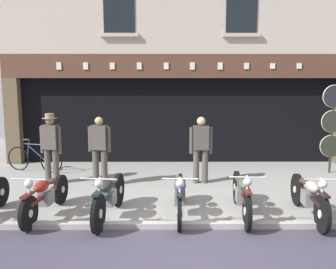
{
  "coord_description": "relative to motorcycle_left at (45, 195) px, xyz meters",
  "views": [
    {
      "loc": [
        -0.39,
        -6.0,
        2.54
      ],
      "look_at": [
        -0.34,
        2.54,
        1.28
      ],
      "focal_mm": 39.41,
      "sensor_mm": 36.0,
      "label": 1
    }
  ],
  "objects": [
    {
      "name": "motorcycle_center_right",
      "position": [
        3.68,
        0.02,
        0.02
      ],
      "size": [
        0.62,
        2.11,
        0.93
      ],
      "rotation": [
        0.0,
        0.0,
        3.08
      ],
      "color": "black",
      "rests_on": "ground"
    },
    {
      "name": "motorcycle_center_left",
      "position": [
        1.21,
        -0.12,
        0.02
      ],
      "size": [
        0.62,
        2.03,
        0.93
      ],
      "rotation": [
        0.0,
        0.0,
        3.02
      ],
      "color": "black",
      "rests_on": "ground"
    },
    {
      "name": "ground",
      "position": [
        2.64,
        -1.63,
        -0.45
      ],
      "size": [
        22.5,
        22.0,
        0.18
      ],
      "color": "gray"
    },
    {
      "name": "salesman_left",
      "position": [
        -0.56,
        2.24,
        0.56
      ],
      "size": [
        0.55,
        0.35,
        1.74
      ],
      "rotation": [
        0.0,
        0.0,
        2.92
      ],
      "color": "#47423D",
      "rests_on": "ground"
    },
    {
      "name": "motorcycle_right",
      "position": [
        4.9,
        -0.1,
        0.01
      ],
      "size": [
        0.62,
        2.06,
        0.92
      ],
      "rotation": [
        0.0,
        0.0,
        3.09
      ],
      "color": "black",
      "rests_on": "ground"
    },
    {
      "name": "tyre_sign_pole",
      "position": [
        6.78,
        3.27,
        0.99
      ],
      "size": [
        0.62,
        0.06,
        2.42
      ],
      "color": "#232328",
      "rests_on": "ground"
    },
    {
      "name": "advert_board_far",
      "position": [
        -0.56,
        4.75,
        1.25
      ],
      "size": [
        0.78,
        0.03,
        1.11
      ],
      "color": "silver"
    },
    {
      "name": "leaning_bicycle",
      "position": [
        -1.44,
        3.47,
        -0.04
      ],
      "size": [
        1.7,
        0.68,
        0.94
      ],
      "rotation": [
        0.0,
        0.0,
        -1.87
      ],
      "color": "black",
      "rests_on": "ground"
    },
    {
      "name": "motorcycle_center",
      "position": [
        2.52,
        0.02,
        0.0
      ],
      "size": [
        0.62,
        2.05,
        0.91
      ],
      "rotation": [
        0.0,
        0.0,
        3.1
      ],
      "color": "black",
      "rests_on": "ground"
    },
    {
      "name": "shopkeeper_center",
      "position": [
        0.67,
        2.02,
        0.52
      ],
      "size": [
        0.55,
        0.29,
        1.68
      ],
      "rotation": [
        0.0,
        0.0,
        2.95
      ],
      "color": "#47423D",
      "rests_on": "ground"
    },
    {
      "name": "advert_board_near",
      "position": [
        0.57,
        4.75,
        1.34
      ],
      "size": [
        0.71,
        0.03,
        1.1
      ],
      "color": "beige"
    },
    {
      "name": "shop_facade",
      "position": [
        2.64,
        6.39,
        1.24
      ],
      "size": [
        10.8,
        4.42,
        5.95
      ],
      "color": "black",
      "rests_on": "ground"
    },
    {
      "name": "salesman_right",
      "position": [
        3.11,
        2.27,
        0.5
      ],
      "size": [
        0.56,
        0.25,
        1.65
      ],
      "rotation": [
        0.0,
        0.0,
        3.13
      ],
      "color": "#47423D",
      "rests_on": "ground"
    },
    {
      "name": "motorcycle_left",
      "position": [
        0.0,
        0.0,
        0.0
      ],
      "size": [
        0.62,
        2.0,
        0.9
      ],
      "rotation": [
        0.0,
        0.0,
        3.03
      ],
      "color": "black",
      "rests_on": "ground"
    }
  ]
}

